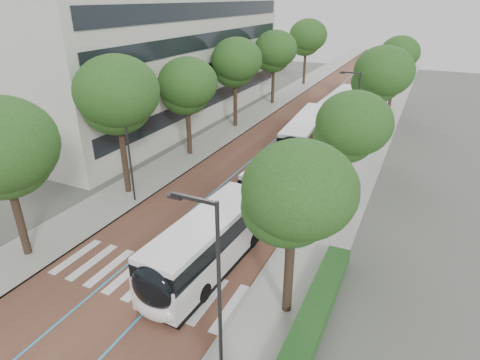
{
  "coord_description": "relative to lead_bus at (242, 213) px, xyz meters",
  "views": [
    {
      "loc": [
        11.98,
        -12.42,
        13.74
      ],
      "look_at": [
        1.52,
        9.96,
        2.4
      ],
      "focal_mm": 30.0,
      "sensor_mm": 36.0,
      "label": 1
    }
  ],
  "objects": [
    {
      "name": "sidewalk_right",
      "position": [
        4.53,
        32.9,
        -1.57
      ],
      "size": [
        4.0,
        140.0,
        0.12
      ],
      "primitive_type": "cube",
      "color": "#9B9992",
      "rests_on": "ground"
    },
    {
      "name": "kerb_left",
      "position": [
        -8.57,
        32.9,
        -1.57
      ],
      "size": [
        0.2,
        140.0,
        0.14
      ],
      "primitive_type": "cube",
      "color": "gray",
      "rests_on": "ground"
    },
    {
      "name": "hedge",
      "position": [
        6.13,
        -7.1,
        -1.11
      ],
      "size": [
        1.2,
        14.0,
        0.8
      ],
      "primitive_type": "cube",
      "color": "#153E17",
      "rests_on": "sidewalk_right"
    },
    {
      "name": "trees_right",
      "position": [
        4.73,
        15.59,
        4.65
      ],
      "size": [
        5.55,
        46.83,
        9.14
      ],
      "color": "black",
      "rests_on": "ground"
    },
    {
      "name": "streetlight_near",
      "position": [
        3.65,
        -10.1,
        3.19
      ],
      "size": [
        1.82,
        0.2,
        8.0
      ],
      "color": "#29292B",
      "rests_on": "sidewalk_right"
    },
    {
      "name": "streetlight_far",
      "position": [
        3.65,
        14.9,
        3.19
      ],
      "size": [
        1.82,
        0.2,
        8.0
      ],
      "color": "#29292B",
      "rests_on": "sidewalk_right"
    },
    {
      "name": "lamp_post_left",
      "position": [
        -9.07,
        0.9,
        2.49
      ],
      "size": [
        0.14,
        0.14,
        8.0
      ],
      "primitive_type": "cylinder",
      "color": "#29292B",
      "rests_on": "sidewalk_left"
    },
    {
      "name": "bus_queued_0",
      "position": [
        -0.9,
        16.54,
        -0.0
      ],
      "size": [
        3.26,
        12.53,
        3.2
      ],
      "rotation": [
        0.0,
        0.0,
        0.06
      ],
      "color": "silver",
      "rests_on": "ground"
    },
    {
      "name": "zebra_crossing",
      "position": [
        -2.77,
        -6.1,
        -1.6
      ],
      "size": [
        10.55,
        3.6,
        0.01
      ],
      "color": "silver",
      "rests_on": "ground"
    },
    {
      "name": "office_building",
      "position": [
        -22.44,
        20.9,
        5.37
      ],
      "size": [
        18.11,
        40.0,
        14.0
      ],
      "color": "#BAB5AC",
      "rests_on": "ground"
    },
    {
      "name": "ground",
      "position": [
        -2.97,
        -7.1,
        -1.63
      ],
      "size": [
        160.0,
        160.0,
        0.0
      ],
      "primitive_type": "plane",
      "color": "#51544C",
      "rests_on": "ground"
    },
    {
      "name": "lead_bus",
      "position": [
        0.0,
        0.0,
        0.0
      ],
      "size": [
        3.54,
        18.51,
        3.2
      ],
      "rotation": [
        0.0,
        0.0,
        -0.06
      ],
      "color": "black",
      "rests_on": "ground"
    },
    {
      "name": "bus_queued_1",
      "position": [
        -0.22,
        28.46,
        -0.0
      ],
      "size": [
        2.91,
        12.47,
        3.2
      ],
      "rotation": [
        0.0,
        0.0,
        -0.03
      ],
      "color": "silver",
      "rests_on": "ground"
    },
    {
      "name": "lane_line_left",
      "position": [
        -4.57,
        32.9,
        -1.6
      ],
      "size": [
        0.12,
        126.0,
        0.01
      ],
      "primitive_type": "cube",
      "color": "#2A9BD2",
      "rests_on": "road"
    },
    {
      "name": "lane_line_right",
      "position": [
        -1.37,
        32.9,
        -1.6
      ],
      "size": [
        0.12,
        126.0,
        0.01
      ],
      "primitive_type": "cube",
      "color": "#2A9BD2",
      "rests_on": "road"
    },
    {
      "name": "sidewalk_left",
      "position": [
        -10.47,
        32.9,
        -1.57
      ],
      "size": [
        4.0,
        140.0,
        0.12
      ],
      "primitive_type": "cube",
      "color": "#9B9992",
      "rests_on": "ground"
    },
    {
      "name": "road",
      "position": [
        -2.97,
        32.9,
        -1.62
      ],
      "size": [
        11.0,
        140.0,
        0.02
      ],
      "primitive_type": "cube",
      "color": "#553026",
      "rests_on": "ground"
    },
    {
      "name": "kerb_right",
      "position": [
        2.63,
        32.9,
        -1.57
      ],
      "size": [
        0.2,
        140.0,
        0.14
      ],
      "primitive_type": "cube",
      "color": "gray",
      "rests_on": "ground"
    },
    {
      "name": "trees_left",
      "position": [
        -10.47,
        18.96,
        5.21
      ],
      "size": [
        6.14,
        60.97,
        9.97
      ],
      "color": "black",
      "rests_on": "ground"
    }
  ]
}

